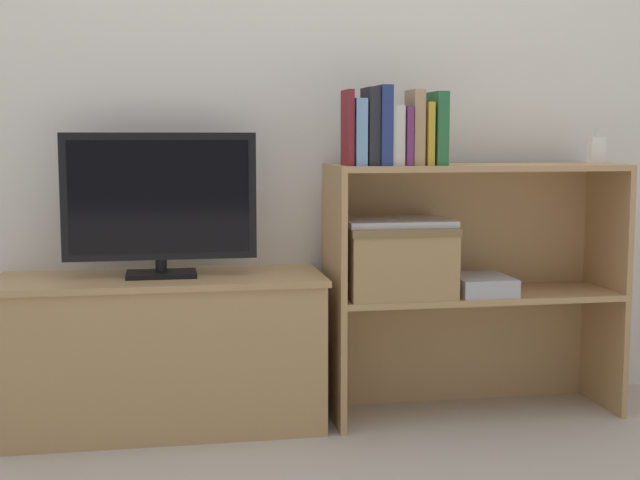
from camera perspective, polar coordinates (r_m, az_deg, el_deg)
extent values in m
plane|color=#BCB2A3|center=(2.86, 0.59, -12.48)|extent=(16.00, 16.00, 0.00)
cube|color=silver|center=(3.10, -0.79, 11.52)|extent=(10.00, 0.05, 2.40)
cube|color=tan|center=(2.92, -10.01, -7.31)|extent=(1.01, 0.36, 0.48)
cube|color=tan|center=(2.87, -10.11, -2.51)|extent=(1.03, 0.38, 0.02)
cube|color=black|center=(2.87, -10.12, -2.16)|extent=(0.22, 0.14, 0.01)
cylinder|color=black|center=(2.86, -10.13, -1.62)|extent=(0.04, 0.04, 0.04)
cube|color=black|center=(2.84, -10.22, 2.76)|extent=(0.60, 0.04, 0.40)
cube|color=black|center=(2.82, -10.22, 2.74)|extent=(0.56, 0.00, 0.35)
cube|color=tan|center=(2.96, 0.91, -7.58)|extent=(0.02, 0.33, 0.42)
cube|color=tan|center=(3.28, 17.64, -6.50)|extent=(0.02, 0.33, 0.42)
cube|color=tan|center=(3.23, 8.78, -6.46)|extent=(0.93, 0.02, 0.42)
cube|color=tan|center=(3.04, 9.79, -3.45)|extent=(0.93, 0.33, 0.02)
cube|color=tan|center=(2.89, 0.93, 0.58)|extent=(0.02, 0.33, 0.43)
cube|color=tan|center=(3.21, 17.91, 0.87)|extent=(0.02, 0.33, 0.43)
cube|color=tan|center=(3.16, 8.92, 1.03)|extent=(0.93, 0.02, 0.43)
cube|color=tan|center=(3.00, 9.95, 4.62)|extent=(0.93, 0.33, 0.02)
cube|color=maroon|center=(2.82, 1.77, 7.19)|extent=(0.02, 0.13, 0.24)
cube|color=#709ECC|center=(2.82, 2.41, 6.91)|extent=(0.04, 0.14, 0.21)
cube|color=#232328|center=(2.83, 3.23, 7.26)|extent=(0.03, 0.14, 0.24)
cube|color=navy|center=(2.84, 3.97, 7.31)|extent=(0.04, 0.16, 0.25)
cube|color=silver|center=(2.85, 4.78, 6.67)|extent=(0.04, 0.13, 0.19)
cube|color=#6B2D66|center=(2.86, 5.44, 6.64)|extent=(0.02, 0.14, 0.18)
cube|color=tan|center=(2.87, 6.08, 7.17)|extent=(0.04, 0.12, 0.24)
cube|color=gold|center=(2.88, 6.76, 6.76)|extent=(0.02, 0.14, 0.20)
cube|color=#286638|center=(2.89, 7.45, 7.08)|extent=(0.04, 0.16, 0.23)
cube|color=white|center=(3.17, 17.28, 5.50)|extent=(0.05, 0.04, 0.09)
cylinder|color=silver|center=(3.17, 17.31, 6.57)|extent=(0.01, 0.01, 0.03)
cube|color=tan|center=(2.93, 4.87, -1.29)|extent=(0.35, 0.29, 0.23)
cube|color=olive|center=(2.92, 4.89, 0.72)|extent=(0.35, 0.29, 0.02)
cube|color=#BCBCC1|center=(2.91, 4.90, 1.15)|extent=(0.35, 0.25, 0.02)
cylinder|color=#99999E|center=(2.91, 4.90, 1.38)|extent=(0.02, 0.02, 0.00)
cube|color=#B2B2B7|center=(3.00, 10.26, -2.83)|extent=(0.19, 0.22, 0.06)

